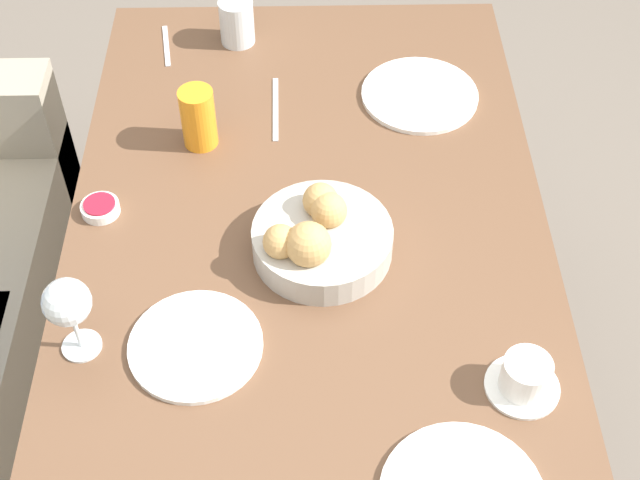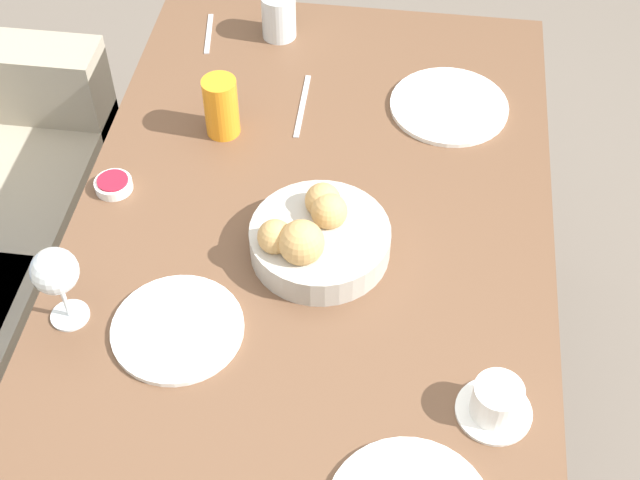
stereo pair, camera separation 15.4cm
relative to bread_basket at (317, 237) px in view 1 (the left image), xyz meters
name	(u,v)px [view 1 (the left image)]	position (x,y,z in m)	size (l,w,h in m)	color
ground_plane	(310,461)	(-0.01, 0.02, -0.79)	(10.00, 10.00, 0.00)	#6B6056
dining_table	(307,291)	(-0.01, 0.02, -0.13)	(1.52, 0.87, 0.75)	brown
bread_basket	(317,237)	(0.00, 0.00, 0.00)	(0.24, 0.24, 0.12)	#B2ADA3
plate_near_right	(418,95)	(0.42, -0.22, -0.04)	(0.24, 0.24, 0.01)	white
plate_far_center	(193,345)	(-0.20, 0.20, -0.04)	(0.22, 0.22, 0.01)	white
juice_glass	(196,118)	(0.29, 0.23, 0.02)	(0.07, 0.07, 0.12)	orange
water_tumbler	(235,22)	(0.62, 0.17, 0.01)	(0.08, 0.08, 0.10)	silver
wine_glass	(65,305)	(-0.19, 0.38, 0.07)	(0.08, 0.08, 0.16)	silver
coffee_cup	(522,377)	(-0.28, -0.31, -0.01)	(0.12, 0.12, 0.07)	white
jam_bowl_berry	(98,208)	(0.11, 0.40, -0.03)	(0.07, 0.07, 0.02)	white
fork_silver	(274,109)	(0.39, 0.08, -0.04)	(0.19, 0.01, 0.00)	#B7B7BC
spoon_coffee	(165,46)	(0.60, 0.32, -0.04)	(0.15, 0.03, 0.00)	#B7B7BC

